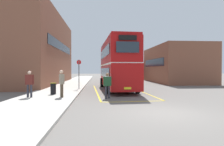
{
  "coord_description": "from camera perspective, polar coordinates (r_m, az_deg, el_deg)",
  "views": [
    {
      "loc": [
        -2.99,
        -8.42,
        1.99
      ],
      "look_at": [
        -1.53,
        11.54,
        1.62
      ],
      "focal_mm": 30.49,
      "sensor_mm": 36.0,
      "label": 1
    }
  ],
  "objects": [
    {
      "name": "ground_plane",
      "position": [
        23.1,
        3.28,
        -3.88
      ],
      "size": [
        135.6,
        135.6,
        0.0
      ],
      "primitive_type": "plane",
      "color": "#66605B"
    },
    {
      "name": "sidewalk_left",
      "position": [
        25.53,
        -12.09,
        -3.27
      ],
      "size": [
        4.0,
        57.6,
        0.14
      ],
      "primitive_type": "cube",
      "color": "#B2ADA3",
      "rests_on": "ground"
    },
    {
      "name": "brick_building_left",
      "position": [
        28.25,
        -20.07,
        6.48
      ],
      "size": [
        5.21,
        19.47,
        9.38
      ],
      "color": "brown",
      "rests_on": "ground"
    },
    {
      "name": "depot_building_right",
      "position": [
        31.03,
        18.35,
        2.4
      ],
      "size": [
        6.85,
        12.39,
        5.48
      ],
      "color": "brown",
      "rests_on": "ground"
    },
    {
      "name": "double_decker_bus",
      "position": [
        18.61,
        1.46,
        2.68
      ],
      "size": [
        3.19,
        10.05,
        4.75
      ],
      "color": "black",
      "rests_on": "ground"
    },
    {
      "name": "single_deck_bus",
      "position": [
        38.17,
        4.02,
        0.54
      ],
      "size": [
        3.51,
        9.64,
        3.02
      ],
      "color": "black",
      "rests_on": "ground"
    },
    {
      "name": "pedestrian_boarding",
      "position": [
        13.06,
        -1.4,
        -3.17
      ],
      "size": [
        0.57,
        0.34,
        1.75
      ],
      "color": "#2D2D38",
      "rests_on": "ground"
    },
    {
      "name": "pedestrian_waiting_near",
      "position": [
        13.67,
        -23.51,
        -2.49
      ],
      "size": [
        0.59,
        0.26,
        1.75
      ],
      "color": "#2D2D38",
      "rests_on": "sidewalk_left"
    },
    {
      "name": "pedestrian_waiting_far",
      "position": [
        13.09,
        -14.86,
        -2.42
      ],
      "size": [
        0.43,
        0.56,
        1.81
      ],
      "color": "#473828",
      "rests_on": "sidewalk_left"
    },
    {
      "name": "litter_bin",
      "position": [
        14.86,
        -17.21,
        -4.46
      ],
      "size": [
        0.43,
        0.43,
        0.85
      ],
      "color": "black",
      "rests_on": "sidewalk_left"
    },
    {
      "name": "bus_stop_sign",
      "position": [
        18.3,
        -9.89,
        0.45
      ],
      "size": [
        0.43,
        0.13,
        2.76
      ],
      "color": "#4C4C51",
      "rests_on": "sidewalk_left"
    },
    {
      "name": "bay_marking_yellow",
      "position": [
        16.87,
        2.26,
        -5.69
      ],
      "size": [
        4.84,
        12.16,
        0.01
      ],
      "color": "gold",
      "rests_on": "ground"
    }
  ]
}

